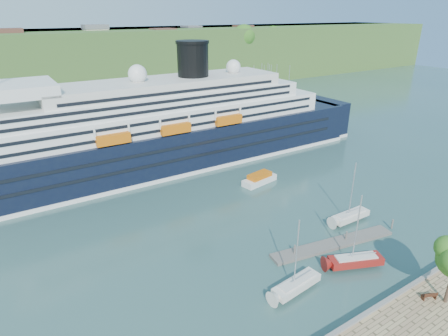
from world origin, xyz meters
TOP-DOWN VIEW (x-y plane):
  - ground at (0.00, 0.00)m, footprint 400.00×400.00m
  - far_hillside at (0.00, 145.00)m, footprint 400.00×50.00m
  - quay_coping at (0.00, -0.20)m, footprint 220.00×0.50m
  - cruise_ship at (-6.75, 51.99)m, footprint 113.02×18.21m
  - park_bench at (4.60, -2.42)m, footprint 1.85×1.34m
  - floating_pontoon at (4.94, 11.45)m, footprint 19.47×5.76m
  - sailboat_white_near at (-6.00, 7.32)m, footprint 7.42×2.70m
  - sailboat_red at (3.49, 6.56)m, footprint 7.92×4.97m
  - sailboat_white_far at (12.17, 14.57)m, footprint 7.46×2.17m
  - tender_launch at (9.04, 33.65)m, footprint 7.68×3.65m

SIDE VIEW (x-z plane):
  - ground at x=0.00m, z-range 0.00..0.00m
  - floating_pontoon at x=4.94m, z-range 0.00..0.43m
  - tender_launch at x=9.04m, z-range 0.00..2.04m
  - quay_coping at x=0.00m, z-range 1.00..1.30m
  - park_bench at x=4.60m, z-range 1.00..2.10m
  - sailboat_white_near at x=-6.00m, z-range 0.00..9.38m
  - sailboat_white_far at x=12.17m, z-range 0.00..9.60m
  - sailboat_red at x=3.49m, z-range 0.00..9.94m
  - far_hillside at x=0.00m, z-range 0.00..24.00m
  - cruise_ship at x=-6.75m, z-range 0.00..25.32m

